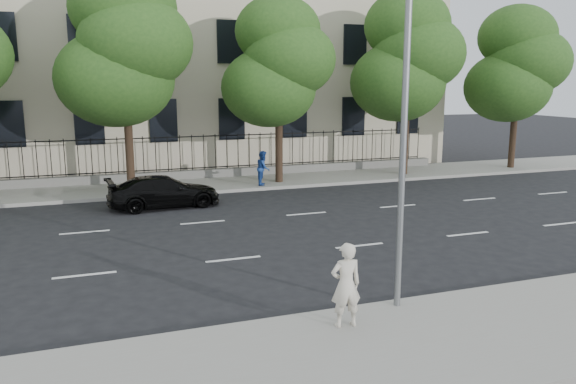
# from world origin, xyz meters

# --- Properties ---
(ground) EXTENTS (120.00, 120.00, 0.00)m
(ground) POSITION_xyz_m (0.00, 0.00, 0.00)
(ground) COLOR black
(ground) RESTS_ON ground
(near_sidewalk) EXTENTS (60.00, 4.00, 0.15)m
(near_sidewalk) POSITION_xyz_m (0.00, -4.00, 0.07)
(near_sidewalk) COLOR gray
(near_sidewalk) RESTS_ON ground
(far_sidewalk) EXTENTS (60.00, 4.00, 0.15)m
(far_sidewalk) POSITION_xyz_m (0.00, 14.00, 0.07)
(far_sidewalk) COLOR gray
(far_sidewalk) RESTS_ON ground
(lane_markings) EXTENTS (49.60, 4.62, 0.01)m
(lane_markings) POSITION_xyz_m (0.00, 4.75, 0.01)
(lane_markings) COLOR silver
(lane_markings) RESTS_ON ground
(masonry_building) EXTENTS (34.60, 12.11, 18.50)m
(masonry_building) POSITION_xyz_m (0.00, 22.95, 9.02)
(masonry_building) COLOR beige
(masonry_building) RESTS_ON ground
(iron_fence) EXTENTS (30.00, 0.50, 2.20)m
(iron_fence) POSITION_xyz_m (0.00, 15.70, 0.65)
(iron_fence) COLOR slate
(iron_fence) RESTS_ON far_sidewalk
(street_light) EXTENTS (0.25, 3.32, 8.05)m
(street_light) POSITION_xyz_m (2.50, -1.77, 5.15)
(street_light) COLOR slate
(street_light) RESTS_ON near_sidewalk
(tree_c) EXTENTS (5.89, 5.50, 9.80)m
(tree_c) POSITION_xyz_m (-1.96, 13.36, 6.41)
(tree_c) COLOR #382619
(tree_c) RESTS_ON far_sidewalk
(tree_d) EXTENTS (5.34, 4.94, 8.84)m
(tree_d) POSITION_xyz_m (5.04, 13.36, 5.84)
(tree_d) COLOR #382619
(tree_d) RESTS_ON far_sidewalk
(tree_e) EXTENTS (5.71, 5.31, 9.46)m
(tree_e) POSITION_xyz_m (12.04, 13.36, 6.20)
(tree_e) COLOR #382619
(tree_e) RESTS_ON far_sidewalk
(tree_f) EXTENTS (5.52, 5.12, 9.01)m
(tree_f) POSITION_xyz_m (19.04, 13.36, 5.88)
(tree_f) COLOR #382619
(tree_f) RESTS_ON far_sidewalk
(black_sedan) EXTENTS (4.56, 2.14, 1.29)m
(black_sedan) POSITION_xyz_m (-0.97, 9.98, 0.64)
(black_sedan) COLOR black
(black_sedan) RESTS_ON ground
(woman_near) EXTENTS (0.65, 0.45, 1.74)m
(woman_near) POSITION_xyz_m (0.96, -2.89, 1.02)
(woman_near) COLOR beige
(woman_near) RESTS_ON near_sidewalk
(pedestrian_far) EXTENTS (0.87, 0.96, 1.63)m
(pedestrian_far) POSITION_xyz_m (4.01, 12.60, 0.96)
(pedestrian_far) COLOR navy
(pedestrian_far) RESTS_ON far_sidewalk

